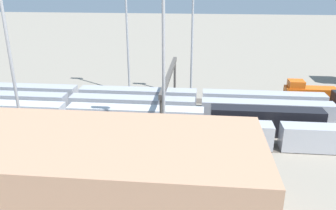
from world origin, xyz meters
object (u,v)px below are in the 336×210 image
Objects in this scene: light_mast_1 at (8,44)px; maintenance_shed at (66,177)px; train_on_track_2 at (198,109)px; train_on_track_4 at (118,129)px; light_mast_3 at (163,33)px; signal_gantry at (169,80)px; train_on_track_1 at (188,99)px; light_mast_2 at (193,17)px; train_on_track_3 at (123,117)px; train_on_track_0 at (309,95)px.

maintenance_shed is (-12.74, 14.47, -11.06)m from light_mast_1.
train_on_track_4 is (12.34, 10.00, 0.00)m from train_on_track_2.
train_on_track_4 is 17.66m from light_mast_3.
light_mast_3 reaches higher than signal_gantry.
train_on_track_2 is 32.45m from light_mast_1.
train_on_track_4 is 13.39m from signal_gantry.
maintenance_shed is (8.08, 28.02, -2.71)m from signal_gantry.
train_on_track_2 is at bearing -115.45° from maintenance_shed.
train_on_track_1 is (2.02, -5.00, 0.06)m from train_on_track_2.
light_mast_2 is 1.06× the size of signal_gantry.
train_on_track_3 is 0.69× the size of train_on_track_4.
train_on_track_1 is at bearing -142.36° from light_mast_1.
train_on_track_1 is 3.72× the size of light_mast_1.
train_on_track_3 is 23.18m from maintenance_shed.
train_on_track_2 is 2.37× the size of maintenance_shed.
light_mast_1 reaches higher than train_on_track_1.
train_on_track_4 is 3.45× the size of light_mast_3.
train_on_track_0 is 0.36× the size of light_mast_3.
train_on_track_1 is 14.68m from train_on_track_3.
train_on_track_3 is 2.51× the size of light_mast_2.
light_mast_2 is at bearing -132.73° from light_mast_1.
train_on_track_1 is at bearing -124.53° from train_on_track_4.
light_mast_1 is (13.74, 3.55, 13.75)m from train_on_track_4.
light_mast_2 is at bearing -96.45° from light_mast_3.
train_on_track_1 is 2.25× the size of maintenance_shed.
train_on_track_1 is 3.62× the size of signal_gantry.
train_on_track_3 is 19.36m from light_mast_3.
signal_gantry reaches higher than train_on_track_0.
train_on_track_0 is at bearing -156.70° from train_on_track_3.
train_on_track_1 reaches higher than train_on_track_2.
train_on_track_1 is at bearing 88.28° from light_mast_2.
train_on_track_4 is 3.61× the size of light_mast_2.
train_on_track_3 reaches higher than train_on_track_2.
light_mast_1 is 0.92× the size of light_mast_2.
train_on_track_4 is at bearing 55.47° from train_on_track_1.
train_on_track_2 is 9.56× the size of train_on_track_0.
train_on_track_2 is at bearing 97.98° from light_mast_2.
light_mast_2 is (23.85, -2.75, 14.78)m from train_on_track_0.
train_on_track_2 is 3.61× the size of light_mast_2.
light_mast_2 reaches higher than train_on_track_2.
train_on_track_0 is 29.57m from signal_gantry.
train_on_track_2 and train_on_track_4 have the same top height.
train_on_track_4 is at bearing 39.02° from train_on_track_2.
light_mast_3 reaches higher than train_on_track_4.
train_on_track_0 is (-34.83, -15.00, 0.06)m from train_on_track_3.
train_on_track_3 is 2.40× the size of light_mast_3.
light_mast_2 is 0.96× the size of light_mast_3.
train_on_track_3 is at bearing 23.30° from train_on_track_0.
train_on_track_3 is at bearing -46.19° from light_mast_3.
light_mast_1 is at bearing 26.07° from train_on_track_0.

